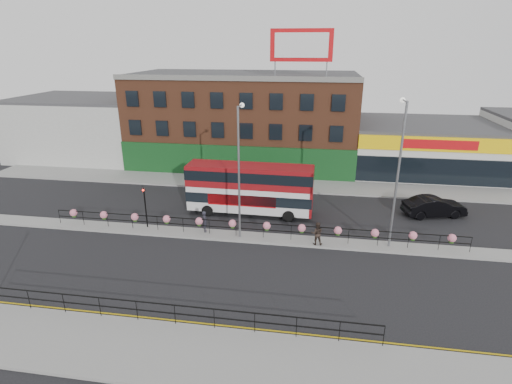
# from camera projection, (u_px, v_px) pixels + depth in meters

# --- Properties ---
(ground) EXTENTS (120.00, 120.00, 0.00)m
(ground) POSITION_uv_depth(u_px,v_px,m) (250.00, 238.00, 29.03)
(ground) COLOR black
(ground) RESTS_ON ground
(south_pavement) EXTENTS (60.00, 4.00, 0.15)m
(south_pavement) POSITION_uv_depth(u_px,v_px,m) (204.00, 357.00, 17.88)
(south_pavement) COLOR gray
(south_pavement) RESTS_ON ground
(north_pavement) EXTENTS (60.00, 4.00, 0.15)m
(north_pavement) POSITION_uv_depth(u_px,v_px,m) (270.00, 184.00, 40.12)
(north_pavement) COLOR gray
(north_pavement) RESTS_ON ground
(median) EXTENTS (60.00, 1.60, 0.15)m
(median) POSITION_uv_depth(u_px,v_px,m) (250.00, 237.00, 29.00)
(median) COLOR gray
(median) RESTS_ON ground
(yellow_line_inner) EXTENTS (60.00, 0.10, 0.01)m
(yellow_line_inner) POSITION_uv_depth(u_px,v_px,m) (217.00, 325.00, 20.04)
(yellow_line_inner) COLOR gold
(yellow_line_inner) RESTS_ON ground
(yellow_line_outer) EXTENTS (60.00, 0.10, 0.01)m
(yellow_line_outer) POSITION_uv_depth(u_px,v_px,m) (216.00, 327.00, 19.87)
(yellow_line_outer) COLOR gold
(yellow_line_outer) RESTS_ON ground
(brick_building) EXTENTS (25.00, 12.21, 10.30)m
(brick_building) POSITION_uv_depth(u_px,v_px,m) (245.00, 119.00, 46.33)
(brick_building) COLOR brown
(brick_building) RESTS_ON ground
(supermarket) EXTENTS (15.00, 12.25, 5.30)m
(supermarket) POSITION_uv_depth(u_px,v_px,m) (422.00, 146.00, 44.22)
(supermarket) COLOR silver
(supermarket) RESTS_ON ground
(warehouse_west) EXTENTS (15.50, 12.00, 7.30)m
(warehouse_west) POSITION_uv_depth(u_px,v_px,m) (86.00, 126.00, 49.84)
(warehouse_west) COLOR #AFB0AB
(warehouse_west) RESTS_ON ground
(billboard) EXTENTS (6.00, 0.29, 4.40)m
(billboard) POSITION_uv_depth(u_px,v_px,m) (301.00, 45.00, 37.99)
(billboard) COLOR #B60A0F
(billboard) RESTS_ON brick_building
(median_railing) EXTENTS (30.04, 0.56, 1.23)m
(median_railing) POSITION_uv_depth(u_px,v_px,m) (250.00, 225.00, 28.67)
(median_railing) COLOR black
(median_railing) RESTS_ON median
(south_railing) EXTENTS (20.04, 0.05, 1.12)m
(south_railing) POSITION_uv_depth(u_px,v_px,m) (175.00, 310.00, 19.63)
(south_railing) COLOR black
(south_railing) RESTS_ON south_pavement
(double_decker_bus) EXTENTS (10.31, 2.71, 4.15)m
(double_decker_bus) POSITION_uv_depth(u_px,v_px,m) (250.00, 184.00, 32.49)
(double_decker_bus) COLOR silver
(double_decker_bus) RESTS_ON ground
(car) EXTENTS (4.08, 5.77, 1.63)m
(car) POSITION_uv_depth(u_px,v_px,m) (434.00, 207.00, 32.57)
(car) COLOR black
(car) RESTS_ON ground
(pedestrian_a) EXTENTS (0.85, 0.79, 1.62)m
(pedestrian_a) POSITION_uv_depth(u_px,v_px,m) (205.00, 221.00, 29.50)
(pedestrian_a) COLOR #23232C
(pedestrian_a) RESTS_ON median
(pedestrian_b) EXTENTS (0.87, 0.70, 1.67)m
(pedestrian_b) POSITION_uv_depth(u_px,v_px,m) (317.00, 233.00, 27.57)
(pedestrian_b) COLOR #2C211C
(pedestrian_b) RESTS_ON median
(lamp_column_west) EXTENTS (0.34, 1.65, 9.40)m
(lamp_column_west) POSITION_uv_depth(u_px,v_px,m) (239.00, 162.00, 27.23)
(lamp_column_west) COLOR slate
(lamp_column_west) RESTS_ON median
(lamp_column_east) EXTENTS (0.36, 1.74, 9.92)m
(lamp_column_east) POSITION_uv_depth(u_px,v_px,m) (398.00, 163.00, 25.81)
(lamp_column_east) COLOR slate
(lamp_column_east) RESTS_ON median
(traffic_light_median) EXTENTS (0.15, 0.28, 3.65)m
(traffic_light_median) POSITION_uv_depth(u_px,v_px,m) (145.00, 199.00, 29.71)
(traffic_light_median) COLOR black
(traffic_light_median) RESTS_ON median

